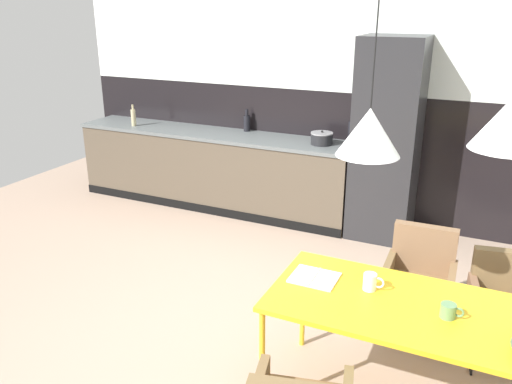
% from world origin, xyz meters
% --- Properties ---
extents(ground_plane, '(9.15, 9.15, 0.00)m').
position_xyz_m(ground_plane, '(0.00, 0.00, 0.00)').
color(ground_plane, tan).
extents(back_wall_splashback_dark, '(7.04, 0.12, 1.44)m').
position_xyz_m(back_wall_splashback_dark, '(0.00, 2.83, 0.72)').
color(back_wall_splashback_dark, black).
rests_on(back_wall_splashback_dark, ground).
extents(back_wall_panel_upper, '(7.04, 0.12, 1.44)m').
position_xyz_m(back_wall_panel_upper, '(0.00, 2.83, 2.16)').
color(back_wall_panel_upper, silver).
rests_on(back_wall_panel_upper, back_wall_splashback_dark).
extents(kitchen_counter, '(3.46, 0.63, 0.92)m').
position_xyz_m(kitchen_counter, '(-1.66, 2.47, 0.46)').
color(kitchen_counter, '#4D4235').
rests_on(kitchen_counter, ground).
extents(refrigerator_column, '(0.63, 0.60, 2.06)m').
position_xyz_m(refrigerator_column, '(0.39, 2.47, 1.03)').
color(refrigerator_column, '#232326').
rests_on(refrigerator_column, ground).
extents(dining_table, '(1.65, 0.78, 0.73)m').
position_xyz_m(dining_table, '(1.10, -0.07, 0.68)').
color(dining_table, yellow).
rests_on(dining_table, ground).
extents(armchair_near_window, '(0.50, 0.48, 0.81)m').
position_xyz_m(armchair_near_window, '(1.02, 0.84, 0.50)').
color(armchair_near_window, brown).
rests_on(armchair_near_window, ground).
extents(armchair_by_stool, '(0.56, 0.55, 0.76)m').
position_xyz_m(armchair_by_stool, '(1.61, 0.76, 0.48)').
color(armchair_by_stool, brown).
rests_on(armchair_by_stool, ground).
extents(open_book, '(0.28, 0.24, 0.02)m').
position_xyz_m(open_book, '(0.48, -0.00, 0.74)').
color(open_book, white).
rests_on(open_book, dining_table).
extents(mug_wide_latte, '(0.13, 0.08, 0.10)m').
position_xyz_m(mug_wide_latte, '(0.83, 0.01, 0.78)').
color(mug_wide_latte, white).
rests_on(mug_wide_latte, dining_table).
extents(mug_short_terracotta, '(0.13, 0.08, 0.08)m').
position_xyz_m(mug_short_terracotta, '(1.28, -0.10, 0.77)').
color(mug_short_terracotta, '#5B8456').
rests_on(mug_short_terracotta, dining_table).
extents(cooking_pot, '(0.24, 0.24, 0.15)m').
position_xyz_m(cooking_pot, '(-0.30, 2.48, 0.98)').
color(cooking_pot, black).
rests_on(cooking_pot, kitchen_counter).
extents(bottle_wine_green, '(0.07, 0.07, 0.33)m').
position_xyz_m(bottle_wine_green, '(-0.03, 2.64, 1.05)').
color(bottle_wine_green, black).
rests_on(bottle_wine_green, kitchen_counter).
extents(bottle_oil_tall, '(0.06, 0.06, 0.26)m').
position_xyz_m(bottle_oil_tall, '(-2.70, 2.35, 1.02)').
color(bottle_oil_tall, tan).
rests_on(bottle_oil_tall, kitchen_counter).
extents(bottle_spice_small, '(0.08, 0.08, 0.26)m').
position_xyz_m(bottle_spice_small, '(-1.30, 2.69, 1.02)').
color(bottle_spice_small, black).
rests_on(bottle_spice_small, kitchen_counter).
extents(pendant_lamp_over_table_near, '(0.34, 0.34, 1.24)m').
position_xyz_m(pendant_lamp_over_table_near, '(0.77, -0.08, 1.71)').
color(pendant_lamp_over_table_near, black).
extents(pendant_lamp_over_table_far, '(0.36, 0.36, 1.13)m').
position_xyz_m(pendant_lamp_over_table_far, '(1.43, -0.07, 1.82)').
color(pendant_lamp_over_table_far, black).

